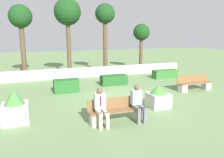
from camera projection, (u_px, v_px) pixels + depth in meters
ground_plane at (123, 98)px, 10.73m from camera, size 60.00×60.00×0.00m
perimeter_wall at (92, 72)px, 16.02m from camera, size 14.61×0.30×0.70m
bench_front at (117, 112)px, 7.87m from camera, size 2.13×0.49×0.85m
bench_left_side at (194, 84)px, 12.16m from camera, size 2.06×0.48×0.85m
person_seated_man at (101, 105)px, 7.43m from camera, size 0.38×0.63×1.33m
person_seated_woman at (138, 101)px, 7.90m from camera, size 0.38×0.63×1.33m
hedge_block_near_left at (114, 80)px, 13.49m from camera, size 1.62×0.65×0.61m
hedge_block_near_right at (165, 74)px, 15.50m from camera, size 1.79×0.65×0.59m
hedge_block_mid_left at (66, 86)px, 11.81m from camera, size 1.32×0.70×0.69m
planter_corner_left at (15, 108)px, 7.75m from camera, size 0.90×0.90×1.20m
planter_corner_right at (158, 97)px, 9.40m from camera, size 0.86×0.86×0.96m
tree_leftmost at (21, 20)px, 14.94m from camera, size 1.58×1.58×5.05m
tree_center_left at (67, 14)px, 15.38m from camera, size 1.89×1.89×5.55m
tree_center_right at (105, 18)px, 16.51m from camera, size 1.50×1.50×5.33m
tree_rightmost at (141, 34)px, 18.45m from camera, size 1.40×1.40×3.91m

